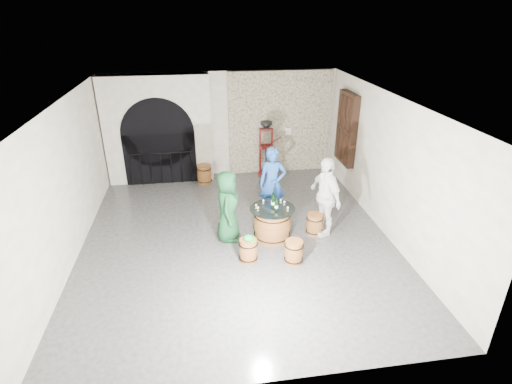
{
  "coord_description": "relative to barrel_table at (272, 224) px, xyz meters",
  "views": [
    {
      "loc": [
        -0.74,
        -7.98,
        4.96
      ],
      "look_at": [
        0.49,
        0.21,
        1.05
      ],
      "focal_mm": 28.0,
      "sensor_mm": 36.0,
      "label": 1
    }
  ],
  "objects": [
    {
      "name": "tasting_glass_f",
      "position": [
        -0.37,
        0.06,
        0.45
      ],
      "size": [
        0.05,
        0.05,
        0.1
      ],
      "primitive_type": null,
      "color": "#A96621",
      "rests_on": "barrel_table"
    },
    {
      "name": "tasting_glass_a",
      "position": [
        -0.34,
        -0.07,
        0.45
      ],
      "size": [
        0.05,
        0.05,
        0.1
      ],
      "primitive_type": null,
      "color": "#A96621",
      "rests_on": "barrel_table"
    },
    {
      "name": "corking_press",
      "position": [
        0.52,
        3.85,
        0.61
      ],
      "size": [
        0.72,
        0.46,
        1.72
      ],
      "rotation": [
        0.0,
        0.0,
        -0.18
      ],
      "color": "#470F0B",
      "rests_on": "ground"
    },
    {
      "name": "wall_right",
      "position": [
        2.69,
        0.15,
        1.21
      ],
      "size": [
        0.0,
        8.0,
        8.0
      ],
      "primitive_type": "plane",
      "rotation": [
        1.57,
        0.0,
        -1.57
      ],
      "color": "silver",
      "rests_on": "ground"
    },
    {
      "name": "wall_front",
      "position": [
        -0.81,
        -3.85,
        1.21
      ],
      "size": [
        8.0,
        0.0,
        8.0
      ],
      "primitive_type": "plane",
      "rotation": [
        -1.57,
        0.0,
        0.0
      ],
      "color": "silver",
      "rests_on": "ground"
    },
    {
      "name": "wine_bottle_left",
      "position": [
        0.02,
        0.05,
        0.53
      ],
      "size": [
        0.08,
        0.08,
        0.32
      ],
      "color": "black",
      "rests_on": "barrel_table"
    },
    {
      "name": "wine_bottle_right",
      "position": [
        0.03,
        0.14,
        0.53
      ],
      "size": [
        0.08,
        0.08,
        0.32
      ],
      "color": "black",
      "rests_on": "barrel_table"
    },
    {
      "name": "tasting_glass_e",
      "position": [
        0.31,
        -0.17,
        0.45
      ],
      "size": [
        0.05,
        0.05,
        0.1
      ],
      "primitive_type": null,
      "color": "#A96621",
      "rests_on": "barrel_table"
    },
    {
      "name": "barrel_stool_right",
      "position": [
        1.03,
        0.07,
        -0.14
      ],
      "size": [
        0.4,
        0.4,
        0.51
      ],
      "color": "brown",
      "rests_on": "ground"
    },
    {
      "name": "wall_back",
      "position": [
        -0.81,
        4.15,
        1.21
      ],
      "size": [
        8.0,
        0.0,
        8.0
      ],
      "primitive_type": "plane",
      "rotation": [
        1.57,
        0.0,
        0.0
      ],
      "color": "silver",
      "rests_on": "ground"
    },
    {
      "name": "barrel_stool_far",
      "position": [
        0.19,
        1.02,
        -0.14
      ],
      "size": [
        0.4,
        0.4,
        0.51
      ],
      "color": "brown",
      "rests_on": "ground"
    },
    {
      "name": "ceiling",
      "position": [
        -0.81,
        0.15,
        2.81
      ],
      "size": [
        8.0,
        8.0,
        0.0
      ],
      "primitive_type": "plane",
      "rotation": [
        3.14,
        0.0,
        0.0
      ],
      "color": "beige",
      "rests_on": "wall_back"
    },
    {
      "name": "ground",
      "position": [
        -0.81,
        0.15,
        -0.39
      ],
      "size": [
        8.0,
        8.0,
        0.0
      ],
      "primitive_type": "plane",
      "color": "#2F2F32",
      "rests_on": "ground"
    },
    {
      "name": "wine_bottle_center",
      "position": [
        0.06,
        -0.12,
        0.53
      ],
      "size": [
        0.08,
        0.08,
        0.32
      ],
      "color": "black",
      "rests_on": "barrel_table"
    },
    {
      "name": "side_barrel",
      "position": [
        -1.45,
        3.44,
        -0.1
      ],
      "size": [
        0.44,
        0.44,
        0.59
      ],
      "rotation": [
        0.0,
        0.0,
        -0.3
      ],
      "color": "brown",
      "rests_on": "ground"
    },
    {
      "name": "barrel_table",
      "position": [
        0.0,
        0.0,
        0.0
      ],
      "size": [
        1.03,
        1.03,
        0.79
      ],
      "color": "brown",
      "rests_on": "ground"
    },
    {
      "name": "shuttered_window",
      "position": [
        2.57,
        2.55,
        1.41
      ],
      "size": [
        0.23,
        1.1,
        2.0
      ],
      "color": "black",
      "rests_on": "wall_right"
    },
    {
      "name": "person_green",
      "position": [
        -1.0,
        0.15,
        0.45
      ],
      "size": [
        0.66,
        0.9,
        1.68
      ],
      "primitive_type": "imported",
      "rotation": [
        0.0,
        0.0,
        1.4
      ],
      "color": "#113F1F",
      "rests_on": "ground"
    },
    {
      "name": "wall_left",
      "position": [
        -4.31,
        0.15,
        1.21
      ],
      "size": [
        0.0,
        8.0,
        8.0
      ],
      "primitive_type": "plane",
      "rotation": [
        1.57,
        0.0,
        1.57
      ],
      "color": "silver",
      "rests_on": "ground"
    },
    {
      "name": "tasting_glass_b",
      "position": [
        0.3,
        0.12,
        0.45
      ],
      "size": [
        0.05,
        0.05,
        0.1
      ],
      "primitive_type": null,
      "color": "#A96621",
      "rests_on": "barrel_table"
    },
    {
      "name": "barrel_stool_near_right",
      "position": [
        0.28,
        -1.0,
        -0.14
      ],
      "size": [
        0.4,
        0.4,
        0.51
      ],
      "color": "brown",
      "rests_on": "ground"
    },
    {
      "name": "control_box",
      "position": [
        1.24,
        4.01,
        0.96
      ],
      "size": [
        0.18,
        0.1,
        0.22
      ],
      "primitive_type": "cube",
      "color": "silver",
      "rests_on": "wall_back"
    },
    {
      "name": "person_blue",
      "position": [
        0.2,
        1.07,
        0.53
      ],
      "size": [
        0.74,
        0.55,
        1.84
      ],
      "primitive_type": "imported",
      "rotation": [
        0.0,
        0.0,
        -0.17
      ],
      "color": "#1A4591",
      "rests_on": "ground"
    },
    {
      "name": "tasting_glass_d",
      "position": [
        0.24,
        0.24,
        0.45
      ],
      "size": [
        0.05,
        0.05,
        0.1
      ],
      "primitive_type": null,
      "color": "#A96621",
      "rests_on": "barrel_table"
    },
    {
      "name": "stone_facing_panel",
      "position": [
        0.99,
        4.09,
        1.21
      ],
      "size": [
        3.2,
        0.12,
        3.18
      ],
      "primitive_type": "cube",
      "color": "#AEA48A",
      "rests_on": "ground"
    },
    {
      "name": "green_cap",
      "position": [
        -0.66,
        -0.8,
        0.16
      ],
      "size": [
        0.25,
        0.2,
        0.11
      ],
      "color": "#0D9130",
      "rests_on": "barrel_stool_near_left"
    },
    {
      "name": "arched_opening",
      "position": [
        -2.71,
        3.88,
        1.19
      ],
      "size": [
        3.1,
        0.6,
        3.19
      ],
      "color": "silver",
      "rests_on": "ground"
    },
    {
      "name": "barrel_stool_near_left",
      "position": [
        -0.66,
        -0.8,
        -0.14
      ],
      "size": [
        0.4,
        0.4,
        0.51
      ],
      "color": "brown",
      "rests_on": "ground"
    },
    {
      "name": "person_white",
      "position": [
        1.24,
        0.08,
        0.56
      ],
      "size": [
        0.75,
        1.2,
        1.9
      ],
      "primitive_type": "imported",
      "rotation": [
        0.0,
        0.0,
        -1.3
      ],
      "color": "white",
      "rests_on": "ground"
    },
    {
      "name": "barrel_stool_left",
      "position": [
        -1.02,
        0.15,
        -0.14
      ],
      "size": [
        0.4,
        0.4,
        0.51
      ],
      "color": "brown",
      "rests_on": "ground"
    },
    {
      "name": "tasting_glass_c",
      "position": [
        -0.17,
        0.27,
        0.45
      ],
      "size": [
        0.05,
        0.05,
        0.1
      ],
      "primitive_type": null,
      "color": "#A96621",
      "rests_on": "barrel_table"
    }
  ]
}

